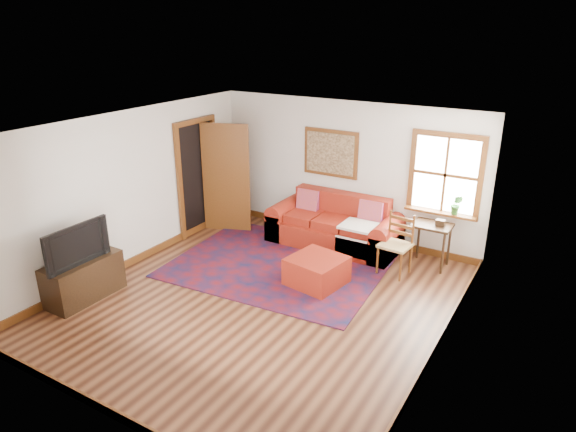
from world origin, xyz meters
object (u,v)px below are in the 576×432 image
Objects in this scene: side_table at (432,231)px; ladder_back_chair at (397,242)px; red_leather_sofa at (335,229)px; media_cabinet at (84,279)px; red_ottoman at (317,271)px.

side_table is 0.75× the size of ladder_back_chair.
red_leather_sofa reaches higher than side_table.
media_cabinet is at bearing -122.63° from red_leather_sofa.
red_leather_sofa is 1.54m from red_ottoman.
ladder_back_chair is at bearing -20.18° from red_leather_sofa.
side_table reaches higher than media_cabinet.
side_table is at bearing 52.02° from ladder_back_chair.
media_cabinet is at bearing -137.96° from side_table.
media_cabinet reaches higher than red_ottoman.
ladder_back_chair is at bearing 40.69° from media_cabinet.
side_table is at bearing 0.96° from red_leather_sofa.
red_ottoman is at bearing 37.65° from media_cabinet.
red_leather_sofa is 3.04× the size of red_ottoman.
side_table is (1.28, 1.51, 0.39)m from red_ottoman.
ladder_back_chair reaches higher than red_leather_sofa.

